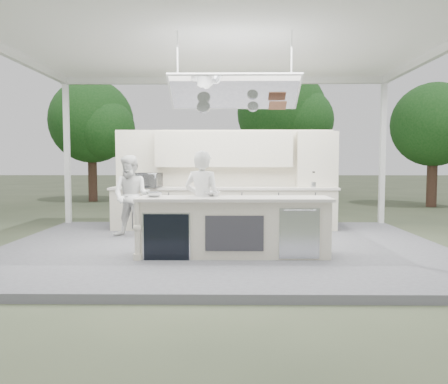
{
  "coord_description": "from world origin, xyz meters",
  "views": [
    {
      "loc": [
        0.11,
        -7.91,
        1.64
      ],
      "look_at": [
        0.02,
        0.4,
        1.06
      ],
      "focal_mm": 35.0,
      "sensor_mm": 36.0,
      "label": 1
    }
  ],
  "objects_px": {
    "back_counter": "(224,208)",
    "demo_island": "(233,226)",
    "sous_chef": "(132,196)",
    "head_chef": "(202,202)"
  },
  "relations": [
    {
      "from": "head_chef",
      "to": "sous_chef",
      "type": "xyz_separation_m",
      "value": [
        -1.53,
        1.54,
        -0.03
      ]
    },
    {
      "from": "demo_island",
      "to": "head_chef",
      "type": "distance_m",
      "value": 0.66
    },
    {
      "from": "demo_island",
      "to": "sous_chef",
      "type": "relative_size",
      "value": 1.88
    },
    {
      "from": "head_chef",
      "to": "back_counter",
      "type": "bearing_deg",
      "value": -78.91
    },
    {
      "from": "demo_island",
      "to": "back_counter",
      "type": "height_order",
      "value": "same"
    },
    {
      "from": "back_counter",
      "to": "head_chef",
      "type": "relative_size",
      "value": 2.97
    },
    {
      "from": "demo_island",
      "to": "sous_chef",
      "type": "xyz_separation_m",
      "value": [
        -2.03,
        1.75,
        0.35
      ]
    },
    {
      "from": "sous_chef",
      "to": "demo_island",
      "type": "bearing_deg",
      "value": -29.05
    },
    {
      "from": "back_counter",
      "to": "demo_island",
      "type": "bearing_deg",
      "value": -86.37
    },
    {
      "from": "back_counter",
      "to": "sous_chef",
      "type": "distance_m",
      "value": 2.16
    }
  ]
}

